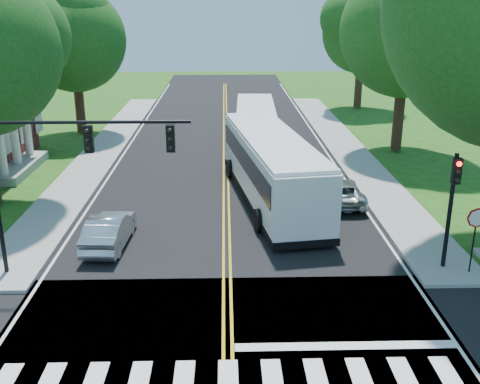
{
  "coord_description": "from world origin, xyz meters",
  "views": [
    {
      "loc": [
        -0.02,
        -12.53,
        9.68
      ],
      "look_at": [
        0.55,
        8.79,
        2.4
      ],
      "focal_mm": 42.0,
      "sensor_mm": 36.0,
      "label": 1
    }
  ],
  "objects_px": {
    "hatchback": "(109,230)",
    "signal_ne": "(452,196)",
    "bus_follow": "(256,129)",
    "suv": "(341,191)",
    "dark_sedan": "(325,175)",
    "bus_lead": "(271,167)",
    "signal_nw": "(58,162)"
  },
  "relations": [
    {
      "from": "hatchback",
      "to": "signal_ne",
      "type": "bearing_deg",
      "value": 171.95
    },
    {
      "from": "bus_follow",
      "to": "signal_ne",
      "type": "bearing_deg",
      "value": 111.55
    },
    {
      "from": "suv",
      "to": "dark_sedan",
      "type": "relative_size",
      "value": 1.01
    },
    {
      "from": "hatchback",
      "to": "dark_sedan",
      "type": "bearing_deg",
      "value": -140.04
    },
    {
      "from": "signal_ne",
      "to": "bus_follow",
      "type": "relative_size",
      "value": 0.37
    },
    {
      "from": "bus_lead",
      "to": "dark_sedan",
      "type": "distance_m",
      "value": 4.01
    },
    {
      "from": "dark_sedan",
      "to": "bus_follow",
      "type": "bearing_deg",
      "value": -67.76
    },
    {
      "from": "suv",
      "to": "hatchback",
      "type": "bearing_deg",
      "value": 25.75
    },
    {
      "from": "dark_sedan",
      "to": "hatchback",
      "type": "bearing_deg",
      "value": 33.93
    },
    {
      "from": "bus_follow",
      "to": "suv",
      "type": "relative_size",
      "value": 2.78
    },
    {
      "from": "signal_ne",
      "to": "suv",
      "type": "relative_size",
      "value": 1.02
    },
    {
      "from": "signal_ne",
      "to": "bus_follow",
      "type": "height_order",
      "value": "signal_ne"
    },
    {
      "from": "signal_ne",
      "to": "hatchback",
      "type": "xyz_separation_m",
      "value": [
        -13.06,
        2.61,
        -2.27
      ]
    },
    {
      "from": "signal_nw",
      "to": "bus_lead",
      "type": "xyz_separation_m",
      "value": [
        8.14,
        8.06,
        -2.59
      ]
    },
    {
      "from": "hatchback",
      "to": "dark_sedan",
      "type": "height_order",
      "value": "hatchback"
    },
    {
      "from": "signal_ne",
      "to": "dark_sedan",
      "type": "distance_m",
      "value": 10.89
    },
    {
      "from": "signal_nw",
      "to": "bus_lead",
      "type": "bearing_deg",
      "value": 44.71
    },
    {
      "from": "bus_lead",
      "to": "bus_follow",
      "type": "bearing_deg",
      "value": -96.72
    },
    {
      "from": "bus_follow",
      "to": "suv",
      "type": "xyz_separation_m",
      "value": [
        3.75,
        -10.0,
        -1.02
      ]
    },
    {
      "from": "signal_nw",
      "to": "hatchback",
      "type": "height_order",
      "value": "signal_nw"
    },
    {
      "from": "suv",
      "to": "signal_ne",
      "type": "bearing_deg",
      "value": 108.62
    },
    {
      "from": "bus_lead",
      "to": "hatchback",
      "type": "height_order",
      "value": "bus_lead"
    },
    {
      "from": "signal_ne",
      "to": "signal_nw",
      "type": "bearing_deg",
      "value": -179.95
    },
    {
      "from": "hatchback",
      "to": "dark_sedan",
      "type": "relative_size",
      "value": 0.98
    },
    {
      "from": "signal_ne",
      "to": "suv",
      "type": "height_order",
      "value": "signal_ne"
    },
    {
      "from": "signal_nw",
      "to": "bus_follow",
      "type": "height_order",
      "value": "signal_nw"
    },
    {
      "from": "signal_ne",
      "to": "hatchback",
      "type": "relative_size",
      "value": 1.06
    },
    {
      "from": "bus_lead",
      "to": "signal_nw",
      "type": "bearing_deg",
      "value": 36.36
    },
    {
      "from": "signal_nw",
      "to": "bus_lead",
      "type": "relative_size",
      "value": 0.54
    },
    {
      "from": "signal_ne",
      "to": "bus_follow",
      "type": "bearing_deg",
      "value": 109.41
    },
    {
      "from": "signal_ne",
      "to": "hatchback",
      "type": "height_order",
      "value": "signal_ne"
    },
    {
      "from": "suv",
      "to": "dark_sedan",
      "type": "height_order",
      "value": "dark_sedan"
    }
  ]
}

